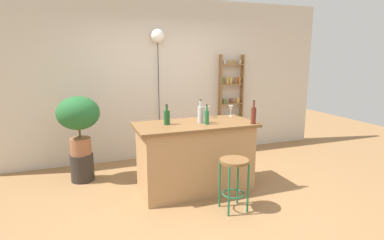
# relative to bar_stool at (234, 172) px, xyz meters

# --- Properties ---
(ground) EXTENTS (12.00, 12.00, 0.00)m
(ground) POSITION_rel_bar_stool_xyz_m (-0.23, 0.41, -0.48)
(ground) COLOR olive
(back_wall) EXTENTS (6.40, 0.10, 2.80)m
(back_wall) POSITION_rel_bar_stool_xyz_m (-0.23, 2.36, 0.92)
(back_wall) COLOR beige
(back_wall) RESTS_ON ground
(kitchen_counter) EXTENTS (1.61, 0.77, 0.95)m
(kitchen_counter) POSITION_rel_bar_stool_xyz_m (-0.23, 0.71, -0.00)
(kitchen_counter) COLOR tan
(kitchen_counter) RESTS_ON ground
(bar_stool) EXTENTS (0.35, 0.35, 0.64)m
(bar_stool) POSITION_rel_bar_stool_xyz_m (0.00, 0.00, 0.00)
(bar_stool) COLOR #196642
(bar_stool) RESTS_ON ground
(spice_shelf) EXTENTS (0.48, 0.13, 1.85)m
(spice_shelf) POSITION_rel_bar_stool_xyz_m (1.10, 2.22, 0.44)
(spice_shelf) COLOR olive
(spice_shelf) RESTS_ON ground
(plant_stool) EXTENTS (0.33, 0.33, 0.41)m
(plant_stool) POSITION_rel_bar_stool_xyz_m (-1.68, 1.59, -0.27)
(plant_stool) COLOR #2D2823
(plant_stool) RESTS_ON ground
(potted_plant) EXTENTS (0.61, 0.55, 0.86)m
(potted_plant) POSITION_rel_bar_stool_xyz_m (-1.68, 1.59, 0.49)
(potted_plant) COLOR #935B3D
(potted_plant) RESTS_ON plant_stool
(bottle_soda_blue) EXTENTS (0.06, 0.06, 0.26)m
(bottle_soda_blue) POSITION_rel_bar_stool_xyz_m (-0.10, 0.60, 0.57)
(bottle_soda_blue) COLOR #236638
(bottle_soda_blue) RESTS_ON kitchen_counter
(bottle_vinegar) EXTENTS (0.08, 0.08, 0.32)m
(bottle_vinegar) POSITION_rel_bar_stool_xyz_m (-0.15, 0.71, 0.59)
(bottle_vinegar) COLOR #B2B2B7
(bottle_vinegar) RESTS_ON kitchen_counter
(bottle_wine_red) EXTENTS (0.07, 0.07, 0.31)m
(bottle_wine_red) POSITION_rel_bar_stool_xyz_m (0.49, 0.41, 0.59)
(bottle_wine_red) COLOR #5B2319
(bottle_wine_red) RESTS_ON kitchen_counter
(bottle_sauce_amber) EXTENTS (0.08, 0.08, 0.27)m
(bottle_sauce_amber) POSITION_rel_bar_stool_xyz_m (-0.60, 0.77, 0.57)
(bottle_sauce_amber) COLOR #194C23
(bottle_sauce_amber) RESTS_ON kitchen_counter
(wine_glass_left) EXTENTS (0.07, 0.07, 0.16)m
(wine_glass_left) POSITION_rel_bar_stool_xyz_m (0.45, 0.99, 0.59)
(wine_glass_left) COLOR silver
(wine_glass_left) RESTS_ON kitchen_counter
(wine_glass_center) EXTENTS (0.07, 0.07, 0.16)m
(wine_glass_center) POSITION_rel_bar_stool_xyz_m (0.07, 1.00, 0.59)
(wine_glass_center) COLOR silver
(wine_glass_center) RESTS_ON kitchen_counter
(pendant_globe_light) EXTENTS (0.23, 0.23, 2.27)m
(pendant_globe_light) POSITION_rel_bar_stool_xyz_m (-0.32, 2.25, 1.65)
(pendant_globe_light) COLOR black
(pendant_globe_light) RESTS_ON ground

